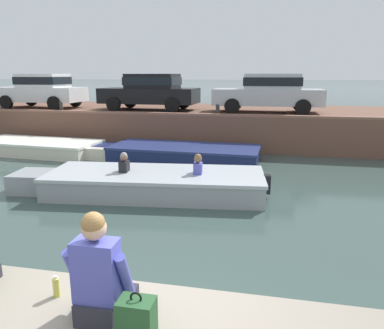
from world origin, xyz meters
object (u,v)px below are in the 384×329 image
at_px(boat_moored_central_navy, 178,153).
at_px(mooring_bollard_mid, 218,109).
at_px(motorboat_passing, 146,183).
at_px(car_leftmost_white, 42,89).
at_px(car_left_inner_black, 151,90).
at_px(boat_moored_west_cream, 43,148).
at_px(person_seated_right, 100,277).
at_px(car_centre_silver, 269,91).
at_px(bottle_drink, 56,287).
at_px(backpack_on_ledge, 137,319).
at_px(mooring_bollard_west, 61,106).

distance_m(boat_moored_central_navy, mooring_bollard_mid, 2.50).
distance_m(motorboat_passing, car_leftmost_white, 10.63).
bearing_deg(car_left_inner_black, motorboat_passing, -73.28).
bearing_deg(boat_moored_west_cream, person_seated_right, -54.35).
xyz_separation_m(car_centre_silver, bottle_drink, (-1.75, -13.01, -1.24)).
relative_size(boat_moored_central_navy, backpack_on_ledge, 15.00).
bearing_deg(mooring_bollard_west, bottle_drink, -59.68).
bearing_deg(boat_moored_central_navy, person_seated_right, -79.66).
bearing_deg(car_centre_silver, boat_moored_west_cream, -156.36).
bearing_deg(boat_moored_central_navy, backpack_on_ledge, -77.70).
distance_m(person_seated_right, backpack_on_ledge, 0.48).
distance_m(car_leftmost_white, person_seated_right, 16.06).
distance_m(car_left_inner_black, backpack_on_ledge, 14.09).
relative_size(car_left_inner_black, car_centre_silver, 0.96).
height_order(boat_moored_west_cream, person_seated_right, person_seated_right).
bearing_deg(mooring_bollard_west, boat_moored_west_cream, -82.44).
xyz_separation_m(boat_moored_central_navy, bottle_drink, (1.24, -9.57, 0.74)).
xyz_separation_m(car_leftmost_white, person_seated_right, (9.09, -13.21, -0.96)).
relative_size(car_centre_silver, bottle_drink, 21.43).
bearing_deg(boat_moored_west_cream, mooring_bollard_mid, 16.71).
xyz_separation_m(mooring_bollard_west, backpack_on_ledge, (7.56, -11.72, -0.56)).
height_order(car_leftmost_white, bottle_drink, car_leftmost_white).
height_order(car_left_inner_black, backpack_on_ledge, car_left_inner_black).
xyz_separation_m(motorboat_passing, bottle_drink, (1.08, -5.68, 0.70)).
bearing_deg(boat_moored_central_navy, car_left_inner_black, 120.72).
distance_m(motorboat_passing, bottle_drink, 5.83).
bearing_deg(mooring_bollard_mid, person_seated_right, -86.73).
xyz_separation_m(motorboat_passing, backpack_on_ledge, (2.02, -6.07, 0.78)).
height_order(car_leftmost_white, mooring_bollard_west, car_leftmost_white).
bearing_deg(car_leftmost_white, mooring_bollard_mid, -11.24).
xyz_separation_m(boat_moored_central_navy, car_centre_silver, (2.99, 3.45, 1.98)).
bearing_deg(backpack_on_ledge, motorboat_passing, 108.38).
xyz_separation_m(mooring_bollard_mid, person_seated_right, (0.66, -11.53, -0.35)).
xyz_separation_m(motorboat_passing, mooring_bollard_mid, (0.97, 5.65, 1.33)).
height_order(mooring_bollard_west, mooring_bollard_mid, same).
relative_size(motorboat_passing, mooring_bollard_mid, 14.49).
xyz_separation_m(boat_moored_west_cream, car_leftmost_white, (-2.17, 3.56, 1.98)).
xyz_separation_m(boat_moored_west_cream, mooring_bollard_mid, (6.26, 1.88, 1.37)).
distance_m(boat_moored_central_navy, car_leftmost_white, 8.32).
bearing_deg(mooring_bollard_mid, boat_moored_west_cream, -163.29).
distance_m(boat_moored_central_navy, bottle_drink, 9.67).
distance_m(boat_moored_central_navy, person_seated_right, 9.98).
bearing_deg(bottle_drink, boat_moored_west_cream, 124.01).
distance_m(car_left_inner_black, person_seated_right, 13.79).
bearing_deg(car_left_inner_black, boat_moored_central_navy, -59.28).
bearing_deg(backpack_on_ledge, car_left_inner_black, 107.48).
distance_m(car_leftmost_white, mooring_bollard_mid, 8.62).
bearing_deg(motorboat_passing, bottle_drink, -79.20).
distance_m(mooring_bollard_west, person_seated_right, 13.59).
relative_size(car_left_inner_black, bottle_drink, 20.64).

